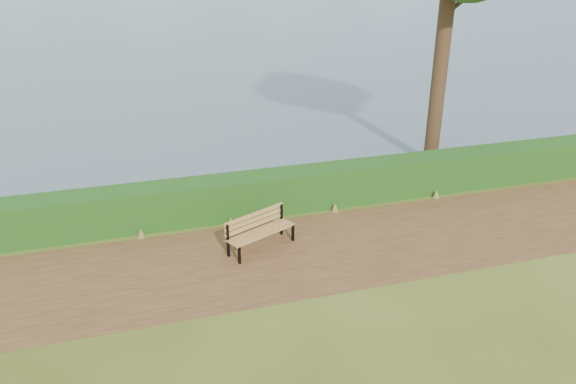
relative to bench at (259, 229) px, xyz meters
name	(u,v)px	position (x,y,z in m)	size (l,w,h in m)	color
ground	(299,261)	(0.69, -0.83, -0.47)	(140.00, 140.00, 0.00)	#3F4E16
path	(295,254)	(0.69, -0.53, -0.47)	(40.00, 3.40, 0.01)	#4F2E1B
hedge	(268,193)	(0.69, 1.77, 0.03)	(32.00, 0.85, 1.00)	#1C4814
bench	(259,229)	(0.00, 0.00, 0.00)	(1.68, 1.11, 0.82)	black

